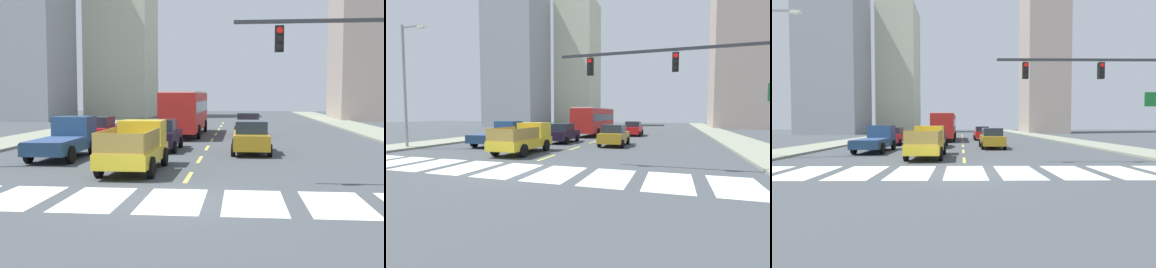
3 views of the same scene
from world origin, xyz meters
The scene contains 24 objects.
ground_plane centered at (0.00, 0.00, 0.00)m, with size 160.00×160.00×0.00m, color #40464A.
sidewalk_left centered at (-12.67, 18.00, 0.07)m, with size 3.64×110.00×0.15m, color gray.
crosswalk_stripe_2 centered at (-4.60, 0.00, 0.00)m, with size 1.75×3.43×0.01m, color silver.
crosswalk_stripe_3 centered at (-2.30, 0.00, 0.00)m, with size 1.75×3.43×0.01m, color silver.
crosswalk_stripe_4 centered at (0.00, 0.00, 0.00)m, with size 1.75×3.43×0.01m, color silver.
crosswalk_stripe_5 centered at (2.30, 0.00, 0.00)m, with size 1.75×3.43×0.01m, color silver.
crosswalk_stripe_6 centered at (4.60, 0.00, 0.00)m, with size 1.75×3.43×0.01m, color silver.
lane_dash_0 centered at (0.00, 4.00, 0.00)m, with size 0.16×2.40×0.01m, color #D4CE50.
lane_dash_1 centered at (0.00, 9.00, 0.00)m, with size 0.16×2.40×0.01m, color #D4CE50.
lane_dash_2 centered at (0.00, 14.00, 0.00)m, with size 0.16×2.40×0.01m, color #D4CE50.
lane_dash_3 centered at (0.00, 19.00, 0.00)m, with size 0.16×2.40×0.01m, color #D4CE50.
lane_dash_4 centered at (0.00, 24.00, 0.00)m, with size 0.16×2.40×0.01m, color #D4CE50.
lane_dash_5 centered at (0.00, 29.00, 0.00)m, with size 0.16×2.40×0.01m, color #D4CE50.
lane_dash_6 centered at (0.00, 34.00, 0.00)m, with size 0.16×2.40×0.01m, color #D4CE50.
lane_dash_7 centered at (0.00, 39.00, 0.00)m, with size 0.16×2.40×0.01m, color #D4CE50.
pickup_stakebed centered at (-2.31, 5.64, 0.94)m, with size 2.18×5.20×1.96m.
pickup_dark centered at (-6.57, 9.09, 0.92)m, with size 2.18×5.20×1.96m.
city_bus centered at (-2.22, 22.64, 1.95)m, with size 2.72×10.80×3.32m.
sedan_mid centered at (-6.88, 15.62, 0.86)m, with size 2.02×4.40×1.72m.
sedan_near_right centered at (2.46, 11.60, 0.86)m, with size 2.02×4.40×1.72m.
sedan_near_left centered at (-2.44, 12.65, 0.86)m, with size 2.02×4.40×1.72m.
sedan_far centered at (2.46, 23.07, 0.86)m, with size 2.02×4.40×1.72m.
block_mid_left centered at (-14.61, 53.23, 14.34)m, with size 8.34×9.98×28.68m, color beige.
block_mid_right centered at (-25.47, 43.79, 14.65)m, with size 11.50×9.92×29.30m, color #93979E.
Camera 1 is at (1.91, -13.54, 3.04)m, focal length 45.02 mm.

